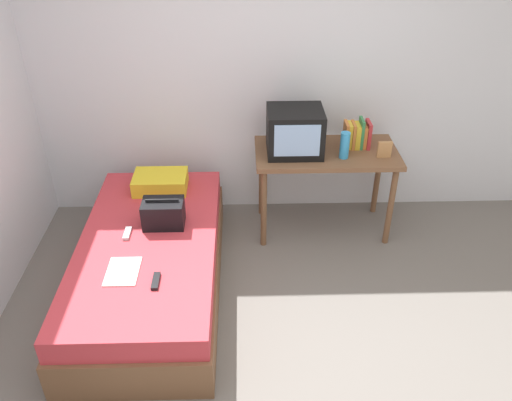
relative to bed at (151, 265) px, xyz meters
name	(u,v)px	position (x,y,z in m)	size (l,w,h in m)	color
ground_plane	(278,370)	(0.90, -0.79, -0.23)	(8.00, 8.00, 0.00)	slate
wall_back	(266,69)	(0.90, 1.21, 1.07)	(5.20, 0.10, 2.60)	silver
bed	(151,265)	(0.00, 0.00, 0.00)	(1.00, 2.00, 0.46)	brown
desk	(326,161)	(1.38, 0.77, 0.43)	(1.16, 0.60, 0.76)	brown
tv	(295,131)	(1.11, 0.76, 0.71)	(0.44, 0.39, 0.36)	black
water_bottle	(345,145)	(1.49, 0.65, 0.64)	(0.07, 0.07, 0.22)	#3399DB
book_row	(357,135)	(1.63, 0.84, 0.63)	(0.21, 0.16, 0.24)	#CC7233
picture_frame	(385,150)	(1.81, 0.65, 0.59)	(0.11, 0.02, 0.13)	#B27F4C
pillow	(160,182)	(0.01, 0.69, 0.30)	(0.43, 0.30, 0.13)	yellow
handbag	(163,213)	(0.10, 0.18, 0.34)	(0.30, 0.20, 0.23)	black
magazine	(123,271)	(-0.11, -0.36, 0.24)	(0.21, 0.29, 0.01)	white
remote_dark	(156,281)	(0.13, -0.47, 0.25)	(0.04, 0.16, 0.02)	black
remote_silver	(127,233)	(-0.15, 0.06, 0.25)	(0.04, 0.14, 0.02)	#B7B7BC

